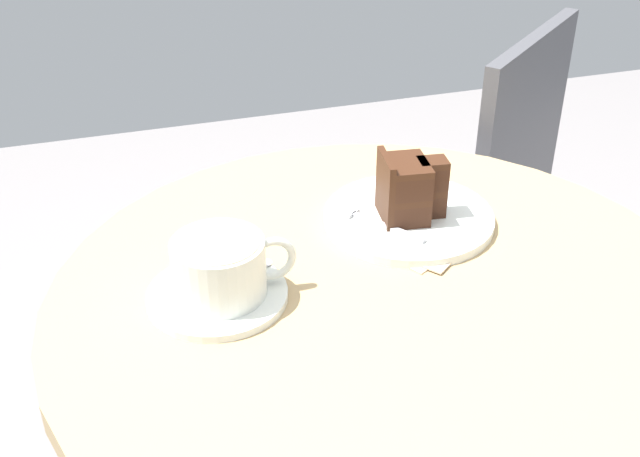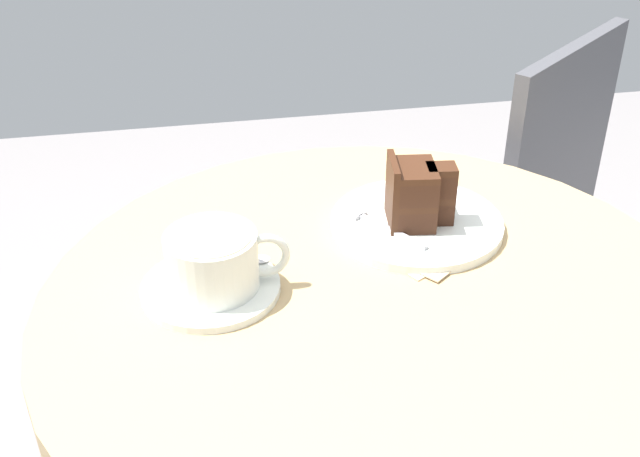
{
  "view_description": "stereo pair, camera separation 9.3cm",
  "coord_description": "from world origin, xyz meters",
  "px_view_note": "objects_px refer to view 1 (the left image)",
  "views": [
    {
      "loc": [
        -0.28,
        -0.67,
        1.28
      ],
      "look_at": [
        -0.05,
        0.09,
        0.79
      ],
      "focal_mm": 45.0,
      "sensor_mm": 36.0,
      "label": 1
    },
    {
      "loc": [
        -0.19,
        -0.69,
        1.28
      ],
      "look_at": [
        -0.05,
        0.09,
        0.79
      ],
      "focal_mm": 45.0,
      "sensor_mm": 36.0,
      "label": 2
    }
  ],
  "objects_px": {
    "saucer": "(217,295)",
    "fork": "(366,219)",
    "coffee_cup": "(221,267)",
    "cafe_chair": "(465,205)",
    "cake_slice": "(408,189)",
    "cake_plate": "(409,218)",
    "teaspoon": "(239,264)",
    "napkin": "(415,236)"
  },
  "relations": [
    {
      "from": "coffee_cup",
      "to": "teaspoon",
      "type": "xyz_separation_m",
      "value": [
        0.03,
        0.05,
        -0.03
      ]
    },
    {
      "from": "saucer",
      "to": "cake_plate",
      "type": "distance_m",
      "value": 0.28
    },
    {
      "from": "cafe_chair",
      "to": "coffee_cup",
      "type": "bearing_deg",
      "value": 1.61
    },
    {
      "from": "fork",
      "to": "cake_slice",
      "type": "bearing_deg",
      "value": -129.93
    },
    {
      "from": "teaspoon",
      "to": "cake_slice",
      "type": "bearing_deg",
      "value": 25.14
    },
    {
      "from": "cake_plate",
      "to": "teaspoon",
      "type": "bearing_deg",
      "value": -168.69
    },
    {
      "from": "coffee_cup",
      "to": "teaspoon",
      "type": "distance_m",
      "value": 0.06
    },
    {
      "from": "cafe_chair",
      "to": "fork",
      "type": "bearing_deg",
      "value": 8.36
    },
    {
      "from": "coffee_cup",
      "to": "cake_slice",
      "type": "xyz_separation_m",
      "value": [
        0.25,
        0.09,
        0.01
      ]
    },
    {
      "from": "teaspoon",
      "to": "napkin",
      "type": "xyz_separation_m",
      "value": [
        0.22,
        0.01,
        -0.01
      ]
    },
    {
      "from": "saucer",
      "to": "cake_slice",
      "type": "distance_m",
      "value": 0.27
    },
    {
      "from": "cake_slice",
      "to": "napkin",
      "type": "distance_m",
      "value": 0.06
    },
    {
      "from": "cake_plate",
      "to": "fork",
      "type": "bearing_deg",
      "value": 179.55
    },
    {
      "from": "coffee_cup",
      "to": "napkin",
      "type": "distance_m",
      "value": 0.26
    },
    {
      "from": "coffee_cup",
      "to": "cafe_chair",
      "type": "relative_size",
      "value": 0.16
    },
    {
      "from": "fork",
      "to": "cafe_chair",
      "type": "relative_size",
      "value": 0.14
    },
    {
      "from": "coffee_cup",
      "to": "cafe_chair",
      "type": "bearing_deg",
      "value": 41.01
    },
    {
      "from": "saucer",
      "to": "cafe_chair",
      "type": "relative_size",
      "value": 0.18
    },
    {
      "from": "saucer",
      "to": "napkin",
      "type": "height_order",
      "value": "saucer"
    },
    {
      "from": "cake_slice",
      "to": "fork",
      "type": "height_order",
      "value": "cake_slice"
    },
    {
      "from": "teaspoon",
      "to": "fork",
      "type": "distance_m",
      "value": 0.18
    },
    {
      "from": "coffee_cup",
      "to": "teaspoon",
      "type": "relative_size",
      "value": 1.36
    },
    {
      "from": "saucer",
      "to": "fork",
      "type": "height_order",
      "value": "fork"
    },
    {
      "from": "coffee_cup",
      "to": "cake_plate",
      "type": "xyz_separation_m",
      "value": [
        0.26,
        0.09,
        -0.04
      ]
    },
    {
      "from": "teaspoon",
      "to": "fork",
      "type": "relative_size",
      "value": 0.83
    },
    {
      "from": "teaspoon",
      "to": "napkin",
      "type": "height_order",
      "value": "teaspoon"
    },
    {
      "from": "cafe_chair",
      "to": "napkin",
      "type": "bearing_deg",
      "value": 15.38
    },
    {
      "from": "saucer",
      "to": "coffee_cup",
      "type": "height_order",
      "value": "coffee_cup"
    },
    {
      "from": "coffee_cup",
      "to": "fork",
      "type": "distance_m",
      "value": 0.22
    },
    {
      "from": "coffee_cup",
      "to": "cake_plate",
      "type": "bearing_deg",
      "value": 19.7
    },
    {
      "from": "saucer",
      "to": "napkin",
      "type": "distance_m",
      "value": 0.26
    },
    {
      "from": "saucer",
      "to": "cake_plate",
      "type": "relative_size",
      "value": 0.72
    },
    {
      "from": "coffee_cup",
      "to": "cake_plate",
      "type": "relative_size",
      "value": 0.63
    },
    {
      "from": "teaspoon",
      "to": "cake_slice",
      "type": "height_order",
      "value": "cake_slice"
    },
    {
      "from": "fork",
      "to": "teaspoon",
      "type": "bearing_deg",
      "value": 70.46
    },
    {
      "from": "teaspoon",
      "to": "cafe_chair",
      "type": "relative_size",
      "value": 0.12
    },
    {
      "from": "saucer",
      "to": "fork",
      "type": "xyz_separation_m",
      "value": [
        0.21,
        0.09,
        0.01
      ]
    },
    {
      "from": "cake_slice",
      "to": "fork",
      "type": "xyz_separation_m",
      "value": [
        -0.05,
        0.0,
        -0.04
      ]
    },
    {
      "from": "teaspoon",
      "to": "cafe_chair",
      "type": "distance_m",
      "value": 0.72
    },
    {
      "from": "fork",
      "to": "cafe_chair",
      "type": "height_order",
      "value": "cafe_chair"
    },
    {
      "from": "saucer",
      "to": "fork",
      "type": "relative_size",
      "value": 1.28
    },
    {
      "from": "cafe_chair",
      "to": "cake_slice",
      "type": "bearing_deg",
      "value": 13.23
    }
  ]
}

